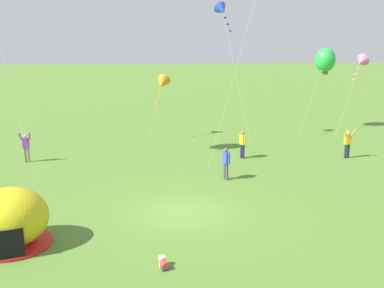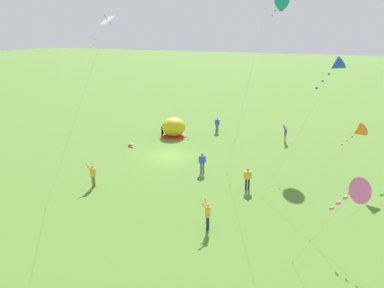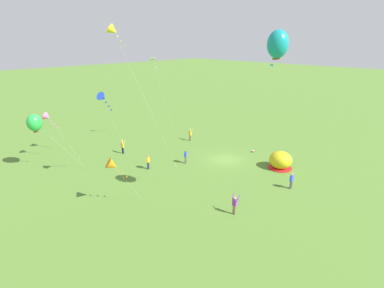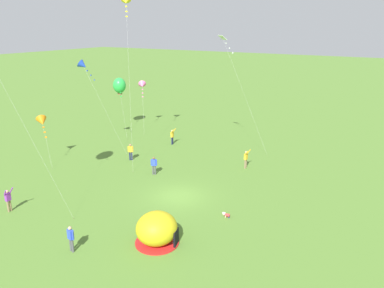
# 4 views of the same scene
# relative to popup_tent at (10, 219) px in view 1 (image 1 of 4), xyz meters

# --- Properties ---
(ground_plane) EXTENTS (300.00, 300.00, 0.00)m
(ground_plane) POSITION_rel_popup_tent_xyz_m (6.37, 2.48, -1.00)
(ground_plane) COLOR #517A2D
(popup_tent) EXTENTS (2.81, 2.81, 2.10)m
(popup_tent) POSITION_rel_popup_tent_xyz_m (0.00, 0.00, 0.00)
(popup_tent) COLOR gold
(popup_tent) RESTS_ON ground
(toddler_crawling) EXTENTS (0.34, 0.55, 0.32)m
(toddler_crawling) POSITION_rel_popup_tent_xyz_m (5.27, -2.33, -0.82)
(toddler_crawling) COLOR red
(toddler_crawling) RESTS_ON ground
(person_strolling) EXTENTS (0.37, 0.55, 1.72)m
(person_strolling) POSITION_rel_popup_tent_xyz_m (9.13, 6.91, -0.03)
(person_strolling) COLOR #4C4C51
(person_strolling) RESTS_ON ground
(person_with_toddler) EXTENTS (0.37, 0.55, 1.72)m
(person_with_toddler) POSITION_rel_popup_tent_xyz_m (11.05, 11.25, -0.03)
(person_with_toddler) COLOR #1E2347
(person_with_toddler) RESTS_ON ground
(person_arms_raised) EXTENTS (0.68, 0.49, 1.89)m
(person_arms_raised) POSITION_rel_popup_tent_xyz_m (-2.16, 11.91, 0.00)
(person_arms_raised) COLOR #8C7251
(person_arms_raised) RESTS_ON ground
(person_center_field) EXTENTS (0.68, 0.51, 1.89)m
(person_center_field) POSITION_rel_popup_tent_xyz_m (17.58, 10.48, 0.00)
(person_center_field) COLOR #1E2347
(person_center_field) RESTS_ON ground
(kite_blue) EXTENTS (2.09, 4.55, 9.90)m
(kite_blue) POSITION_rel_popup_tent_xyz_m (10.62, 16.51, 8.32)
(kite_blue) COLOR silver
(kite_blue) RESTS_ON ground
(kite_green) EXTENTS (4.29, 4.63, 6.74)m
(kite_green) POSITION_rel_popup_tent_xyz_m (19.94, 20.13, 4.74)
(kite_green) COLOR silver
(kite_green) RESTS_ON ground
(kite_orange) EXTENTS (2.00, 3.11, 4.79)m
(kite_orange) POSITION_rel_popup_tent_xyz_m (6.49, 18.48, 3.13)
(kite_orange) COLOR silver
(kite_orange) RESTS_ON ground
(kite_pink) EXTENTS (3.61, 3.00, 6.28)m
(kite_pink) POSITION_rel_popup_tent_xyz_m (21.92, 17.98, 4.67)
(kite_pink) COLOR silver
(kite_pink) RESTS_ON ground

